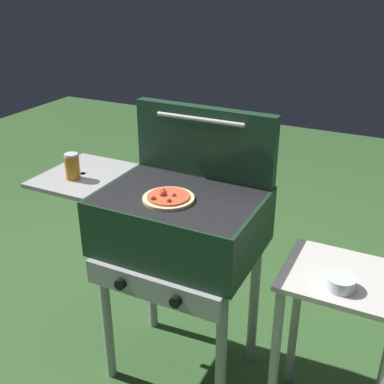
{
  "coord_description": "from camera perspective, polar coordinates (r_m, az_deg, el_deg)",
  "views": [
    {
      "loc": [
        0.79,
        -1.49,
        1.69
      ],
      "look_at": [
        0.05,
        0.0,
        0.92
      ],
      "focal_mm": 44.3,
      "sensor_mm": 36.0,
      "label": 1
    }
  ],
  "objects": [
    {
      "name": "topping_bowl_near",
      "position": [
        1.71,
        17.46,
        -10.4
      ],
      "size": [
        0.1,
        0.1,
        0.04
      ],
      "color": "silver",
      "rests_on": "prep_table"
    },
    {
      "name": "grill",
      "position": [
        1.93,
        -1.76,
        -4.1
      ],
      "size": [
        0.96,
        0.53,
        0.9
      ],
      "color": "#193823",
      "rests_on": "ground_plane"
    },
    {
      "name": "ground_plane",
      "position": [
        2.39,
        -1.14,
        -20.17
      ],
      "size": [
        8.0,
        8.0,
        0.0
      ],
      "primitive_type": "plane",
      "color": "#38602D"
    },
    {
      "name": "prep_table",
      "position": [
        1.9,
        17.25,
        -14.57
      ],
      "size": [
        0.44,
        0.36,
        0.72
      ],
      "color": "beige",
      "rests_on": "ground_plane"
    },
    {
      "name": "sauce_jar",
      "position": [
        2.05,
        -14.21,
        3.0
      ],
      "size": [
        0.06,
        0.06,
        0.11
      ],
      "color": "#B77A1E",
      "rests_on": "grill"
    },
    {
      "name": "grill_lid_open",
      "position": [
        1.99,
        1.46,
        6.06
      ],
      "size": [
        0.63,
        0.09,
        0.3
      ],
      "color": "#193823",
      "rests_on": "grill"
    },
    {
      "name": "pizza_pepperoni",
      "position": [
        1.82,
        -2.9,
        -0.69
      ],
      "size": [
        0.2,
        0.2,
        0.04
      ],
      "color": "beige",
      "rests_on": "grill"
    }
  ]
}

